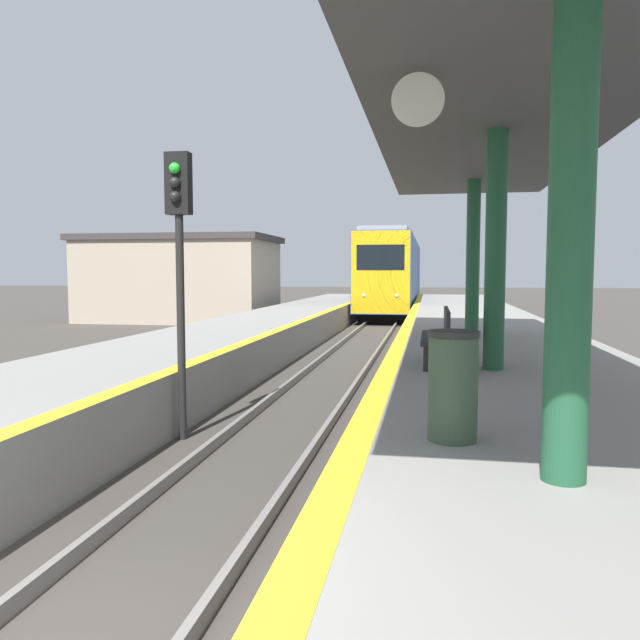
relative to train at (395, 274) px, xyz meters
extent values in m
cube|color=yellow|center=(1.65, -37.36, -1.39)|extent=(0.30, 80.00, 0.00)
cube|color=black|center=(0.00, 0.07, -2.11)|extent=(2.34, 21.04, 0.55)
cube|color=#33518C|center=(0.00, 0.07, 0.12)|extent=(2.75, 23.38, 3.90)
cube|color=gold|center=(0.00, -11.54, 0.12)|extent=(2.70, 0.16, 3.82)
cube|color=black|center=(0.00, -11.60, 0.80)|extent=(2.20, 0.06, 1.17)
cube|color=gray|center=(0.00, 0.07, 2.19)|extent=(2.34, 22.21, 0.24)
sphere|color=white|center=(-0.76, -11.60, -0.95)|extent=(0.18, 0.18, 0.18)
sphere|color=white|center=(0.76, -11.60, -0.95)|extent=(0.18, 0.18, 0.18)
cylinder|color=black|center=(-1.36, -31.59, -0.70)|extent=(0.12, 0.12, 3.36)
cube|color=black|center=(-1.36, -31.59, 1.43)|extent=(0.36, 0.20, 0.90)
sphere|color=green|center=(-1.36, -31.72, 1.63)|extent=(0.16, 0.16, 0.16)
sphere|color=black|center=(-1.36, -31.72, 1.43)|extent=(0.16, 0.16, 0.16)
sphere|color=black|center=(-1.36, -31.72, 1.23)|extent=(0.16, 0.16, 0.16)
cylinder|color=#1E5133|center=(3.27, -35.62, 0.46)|extent=(0.32, 0.32, 3.69)
cylinder|color=#1E5133|center=(3.27, -30.34, 0.46)|extent=(0.32, 0.32, 3.69)
cylinder|color=#1E5133|center=(3.27, -25.06, 0.46)|extent=(0.32, 0.32, 3.69)
cube|color=#3F3F44|center=(3.27, -30.34, 2.41)|extent=(3.79, 15.84, 0.20)
cylinder|color=white|center=(2.13, -33.51, 1.96)|extent=(0.56, 0.04, 0.56)
cylinder|color=#384C38|center=(2.51, -34.63, -0.92)|extent=(0.44, 0.44, 0.94)
cylinder|color=#262626|center=(2.51, -34.63, -0.42)|extent=(0.47, 0.47, 0.06)
cube|color=#28282D|center=(2.37, -29.94, -0.95)|extent=(0.44, 1.90, 0.08)
cube|color=#28282D|center=(2.56, -29.94, -0.69)|extent=(0.06, 1.90, 0.44)
cube|color=#262628|center=(2.37, -30.70, -1.19)|extent=(0.35, 0.08, 0.40)
cube|color=#262628|center=(2.37, -29.18, -1.19)|extent=(0.35, 0.08, 0.40)
cube|color=tan|center=(-10.42, -9.94, -0.36)|extent=(9.22, 5.60, 4.05)
cube|color=#383333|center=(-10.42, -9.94, 1.82)|extent=(9.68, 5.88, 0.30)
camera|label=1|loc=(2.30, -40.33, 0.14)|focal=35.00mm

